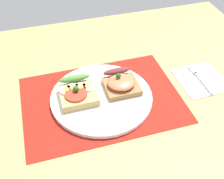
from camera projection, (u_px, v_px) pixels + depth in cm
name	position (u px, v px, depth cm)	size (l,w,h in cm)	color
ground_plane	(102.00, 103.00, 78.73)	(120.00, 90.00, 3.20)	tan
placemat	(102.00, 99.00, 77.54)	(42.81, 30.57, 0.30)	maroon
plate	(102.00, 97.00, 77.06)	(27.72, 27.72, 1.14)	white
sandwich_egg_tomato	(78.00, 92.00, 75.34)	(9.81, 10.48, 4.36)	tan
sandwich_salmon	(121.00, 83.00, 77.87)	(9.37, 10.18, 5.07)	olive
napkin	(201.00, 79.00, 83.45)	(13.55, 13.77, 0.60)	white
fork	(200.00, 78.00, 83.29)	(1.62, 13.31, 0.32)	#B7B7BC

